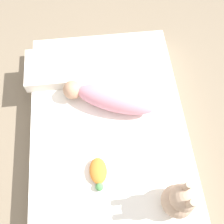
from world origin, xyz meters
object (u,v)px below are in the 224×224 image
at_px(pillow, 49,69).
at_px(turtle_plush, 98,172).
at_px(bunny_plush, 180,200).
at_px(swaddled_baby, 110,98).

xyz_separation_m(pillow, turtle_plush, (0.73, 0.27, -0.01)).
height_order(bunny_plush, turtle_plush, bunny_plush).
bearing_deg(pillow, swaddled_baby, 53.35).
bearing_deg(swaddled_baby, pillow, -15.56).
relative_size(pillow, turtle_plush, 1.67).
bearing_deg(turtle_plush, bunny_plush, 62.60).
height_order(swaddled_baby, pillow, swaddled_baby).
bearing_deg(pillow, turtle_plush, 20.45).
xyz_separation_m(swaddled_baby, pillow, (-0.29, -0.38, -0.04)).
height_order(pillow, bunny_plush, bunny_plush).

